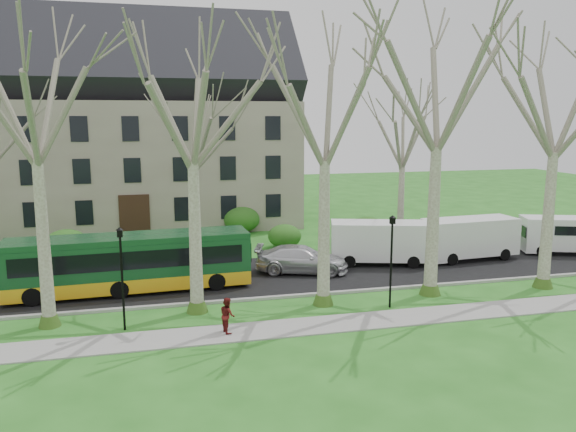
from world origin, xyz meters
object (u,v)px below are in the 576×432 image
at_px(bus_follow, 131,262).
at_px(pedestrian_b, 227,315).
at_px(sedan, 302,259).
at_px(van_a, 380,243).
at_px(van_b, 470,239).
at_px(van_c, 565,235).

relative_size(bus_follow, pedestrian_b, 8.10).
height_order(sedan, van_a, van_a).
bearing_deg(pedestrian_b, van_b, -74.41).
relative_size(bus_follow, van_a, 2.04).
distance_m(van_a, van_c, 12.78).
bearing_deg(van_b, van_a, 173.59).
height_order(van_a, van_b, van_b).
relative_size(bus_follow, van_b, 2.03).
relative_size(bus_follow, van_c, 2.21).
bearing_deg(sedan, van_c, -71.22).
height_order(sedan, van_b, van_b).
height_order(sedan, van_c, van_c).
bearing_deg(van_a, pedestrian_b, -123.56).
bearing_deg(van_b, pedestrian_b, -156.35).
distance_m(van_b, pedestrian_b, 18.41).
xyz_separation_m(bus_follow, van_b, (20.32, 1.77, -0.21)).
distance_m(van_b, van_c, 6.87).
height_order(van_b, van_c, van_b).
distance_m(bus_follow, van_c, 27.25).
bearing_deg(van_c, van_a, -162.85).
height_order(bus_follow, sedan, bus_follow).
height_order(van_a, van_c, van_a).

